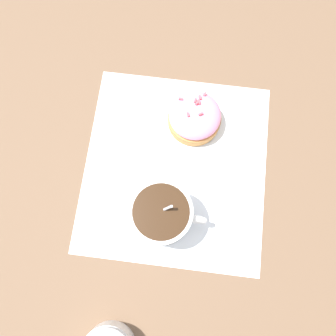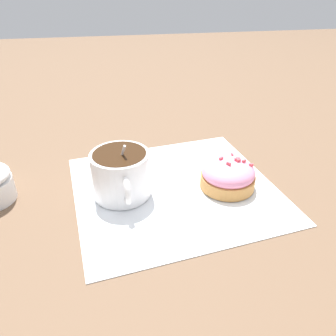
# 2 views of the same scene
# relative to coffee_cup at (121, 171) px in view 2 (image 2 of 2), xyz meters

# --- Properties ---
(ground_plane) EXTENTS (3.00, 3.00, 0.00)m
(ground_plane) POSITION_rel_coffee_cup_xyz_m (0.09, -0.00, -0.04)
(ground_plane) COLOR brown
(paper_napkin) EXTENTS (0.37, 0.35, 0.00)m
(paper_napkin) POSITION_rel_coffee_cup_xyz_m (0.09, -0.00, -0.04)
(paper_napkin) COLOR white
(paper_napkin) RESTS_ON ground_plane
(coffee_cup) EXTENTS (0.09, 0.12, 0.09)m
(coffee_cup) POSITION_rel_coffee_cup_xyz_m (0.00, 0.00, 0.00)
(coffee_cup) COLOR white
(coffee_cup) RESTS_ON paper_napkin
(frosted_pastry) EXTENTS (0.09, 0.09, 0.05)m
(frosted_pastry) POSITION_rel_coffee_cup_xyz_m (0.18, -0.01, -0.02)
(frosted_pastry) COLOR #C18442
(frosted_pastry) RESTS_ON paper_napkin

